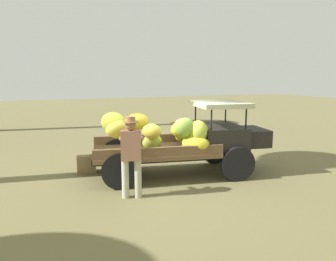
{
  "coord_description": "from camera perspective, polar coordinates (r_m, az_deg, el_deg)",
  "views": [
    {
      "loc": [
        -3.07,
        -6.95,
        2.49
      ],
      "look_at": [
        -0.08,
        0.23,
        1.16
      ],
      "focal_mm": 33.62,
      "sensor_mm": 36.0,
      "label": 1
    }
  ],
  "objects": [
    {
      "name": "truck",
      "position": [
        8.0,
        3.68,
        -1.48
      ],
      "size": [
        4.63,
        2.41,
        1.86
      ],
      "rotation": [
        0.0,
        0.0,
        -0.19
      ],
      "color": "black",
      "rests_on": "ground"
    },
    {
      "name": "wooden_crate",
      "position": [
        8.6,
        -14.58,
        -5.84
      ],
      "size": [
        0.52,
        0.47,
        0.47
      ],
      "primitive_type": "cube",
      "rotation": [
        0.0,
        0.0,
        3.02
      ],
      "color": "olive",
      "rests_on": "ground"
    },
    {
      "name": "farmer",
      "position": [
        6.49,
        -6.7,
        -3.92
      ],
      "size": [
        0.55,
        0.51,
        1.71
      ],
      "rotation": [
        0.0,
        0.0,
        1.24
      ],
      "color": "#B2B499",
      "rests_on": "ground"
    },
    {
      "name": "ground_plane",
      "position": [
        8.0,
        1.2,
        -8.46
      ],
      "size": [
        60.0,
        60.0,
        0.0
      ],
      "primitive_type": "plane",
      "color": "olive"
    }
  ]
}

